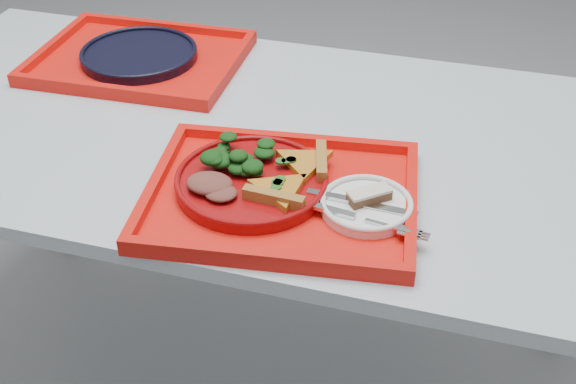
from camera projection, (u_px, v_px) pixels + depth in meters
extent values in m
plane|color=gray|center=(259.00, 378.00, 1.86)|extent=(10.00, 10.00, 0.00)
cube|color=#B0B8C5|center=(250.00, 135.00, 1.42)|extent=(1.60, 0.80, 0.03)
cylinder|color=gray|center=(50.00, 153.00, 2.05)|extent=(0.05, 0.05, 0.72)
cube|color=red|center=(281.00, 199.00, 1.22)|extent=(0.49, 0.40, 0.01)
cube|color=red|center=(140.00, 61.00, 1.63)|extent=(0.46, 0.36, 0.01)
cylinder|color=maroon|center=(252.00, 183.00, 1.23)|extent=(0.26, 0.26, 0.02)
cylinder|color=white|center=(366.00, 207.00, 1.18)|extent=(0.15, 0.15, 0.01)
cylinder|color=black|center=(139.00, 56.00, 1.62)|extent=(0.26, 0.26, 0.02)
ellipsoid|color=black|center=(241.00, 151.00, 1.25)|extent=(0.10, 0.09, 0.05)
ellipsoid|color=brown|center=(210.00, 183.00, 1.19)|extent=(0.08, 0.06, 0.02)
cube|color=#492818|center=(369.00, 197.00, 1.17)|extent=(0.07, 0.07, 0.02)
cube|color=beige|center=(370.00, 192.00, 1.17)|extent=(0.07, 0.07, 0.00)
cube|color=silver|center=(361.00, 203.00, 1.17)|extent=(0.19, 0.03, 0.01)
cube|color=silver|center=(364.00, 219.00, 1.13)|extent=(0.19, 0.05, 0.01)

